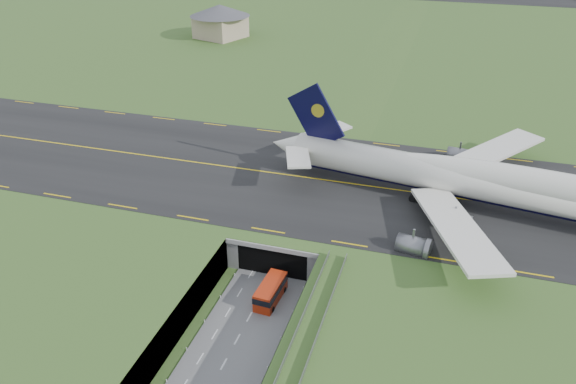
% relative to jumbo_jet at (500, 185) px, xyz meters
% --- Properties ---
extents(ground, '(900.00, 900.00, 0.00)m').
position_rel_jumbo_jet_xyz_m(ground, '(-34.87, -30.43, -11.21)').
color(ground, '#3A5F26').
rests_on(ground, ground).
extents(airfield_deck, '(800.00, 800.00, 6.00)m').
position_rel_jumbo_jet_xyz_m(airfield_deck, '(-34.87, -30.43, -8.21)').
color(airfield_deck, gray).
rests_on(airfield_deck, ground).
extents(trench_road, '(12.00, 75.00, 0.20)m').
position_rel_jumbo_jet_xyz_m(trench_road, '(-34.87, -37.93, -11.11)').
color(trench_road, slate).
rests_on(trench_road, ground).
extents(taxiway, '(800.00, 44.00, 0.18)m').
position_rel_jumbo_jet_xyz_m(taxiway, '(-34.87, 2.57, -5.12)').
color(taxiway, black).
rests_on(taxiway, airfield_deck).
extents(tunnel_portal, '(17.00, 22.30, 6.00)m').
position_rel_jumbo_jet_xyz_m(tunnel_portal, '(-34.87, -13.72, -7.87)').
color(tunnel_portal, gray).
rests_on(tunnel_portal, ground).
extents(jumbo_jet, '(89.43, 57.91, 19.39)m').
position_rel_jumbo_jet_xyz_m(jumbo_jet, '(0.00, 0.00, 0.00)').
color(jumbo_jet, white).
rests_on(jumbo_jet, ground).
extents(shuttle_tram, '(3.38, 7.91, 3.16)m').
position_rel_jumbo_jet_xyz_m(shuttle_tram, '(-33.10, -28.57, -9.47)').
color(shuttle_tram, '#B3280B').
rests_on(shuttle_tram, ground).
extents(service_building, '(29.02, 29.02, 12.47)m').
position_rel_jumbo_jet_xyz_m(service_building, '(-99.25, 108.66, 2.18)').
color(service_building, tan).
rests_on(service_building, ground).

